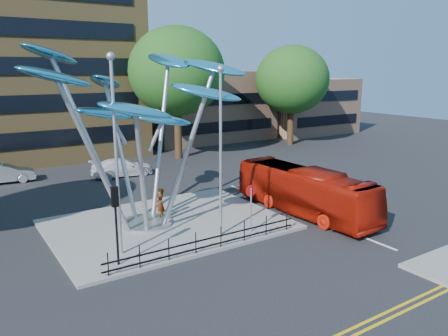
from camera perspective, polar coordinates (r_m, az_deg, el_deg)
ground at (r=19.69m, az=3.17°, el=-12.04°), size 120.00×120.00×0.00m
traffic_island at (r=23.96m, az=-7.40°, el=-7.29°), size 12.00×9.00×0.15m
double_yellow_near at (r=15.86m, az=16.90°, el=-19.20°), size 40.00×0.12×0.01m
double_yellow_far at (r=15.70m, az=17.78°, el=-19.61°), size 40.00×0.12×0.01m
low_building_near at (r=51.91m, az=-2.24°, el=8.10°), size 15.00×8.00×8.00m
low_building_far at (r=58.89m, az=10.67°, el=7.96°), size 12.00×8.00×7.00m
tree_right at (r=40.85m, az=-6.20°, el=12.43°), size 8.80×8.80×12.11m
tree_far at (r=48.87m, az=8.88°, el=11.31°), size 8.00×8.00×10.81m
leaf_sculpture at (r=22.75m, az=-11.11°, el=9.06°), size 12.72×9.54×9.51m
street_lamp_left at (r=19.09m, az=-14.03°, el=3.66°), size 0.36×0.36×8.80m
street_lamp_right at (r=20.86m, az=-0.45°, el=4.07°), size 0.36×0.36×8.30m
traffic_light_island at (r=18.64m, az=-13.99°, el=-5.23°), size 0.28×0.18×3.42m
no_entry_sign_island at (r=22.05m, az=3.54°, el=-4.23°), size 0.60×0.10×2.45m
pedestrian_railing_front at (r=20.25m, az=-2.02°, el=-9.59°), size 10.00×0.06×1.00m
red_bus at (r=25.78m, az=10.40°, el=-2.94°), size 2.47×9.81×2.72m
pedestrian at (r=24.34m, az=-8.30°, el=-4.64°), size 0.75×0.73×1.74m
parked_car_mid at (r=36.12m, az=-26.81°, el=-0.66°), size 4.42×1.91×1.41m
parked_car_right at (r=35.27m, az=-13.14°, el=0.08°), size 4.92×2.27×1.39m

